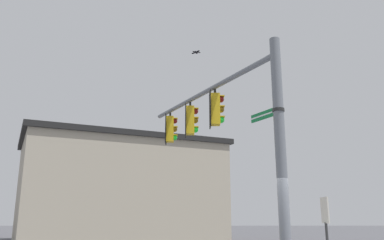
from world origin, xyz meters
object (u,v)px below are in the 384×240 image
traffic_light_nearest_pole (216,109)px  street_name_sign (271,113)px  traffic_light_mid_inner (191,120)px  historical_marker (326,222)px  traffic_light_mid_outer (171,129)px  bird_flying (196,52)px

traffic_light_nearest_pole → street_name_sign: traffic_light_nearest_pole is taller
traffic_light_mid_inner → historical_marker: traffic_light_mid_inner is taller
traffic_light_mid_outer → traffic_light_mid_inner: bearing=28.0°
street_name_sign → bird_flying: (-6.46, -1.84, 4.56)m
traffic_light_mid_outer → historical_marker: (3.59, 4.81, -3.59)m
bird_flying → historical_marker: (4.53, 3.74, -7.39)m
traffic_light_mid_inner → street_name_sign: bearing=27.8°
traffic_light_nearest_pole → historical_marker: size_ratio=0.62×
traffic_light_mid_inner → historical_marker: size_ratio=0.62×
traffic_light_mid_inner → street_name_sign: traffic_light_mid_inner is taller
traffic_light_nearest_pole → traffic_light_mid_inner: size_ratio=1.00×
street_name_sign → bird_flying: bird_flying is taller
traffic_light_nearest_pole → historical_marker: (0.49, 3.17, -3.59)m
traffic_light_mid_inner → bird_flying: bird_flying is taller
traffic_light_mid_outer → bird_flying: 4.06m
traffic_light_mid_inner → bird_flying: 4.55m
traffic_light_nearest_pole → bird_flying: size_ratio=3.23×
traffic_light_mid_inner → traffic_light_mid_outer: 1.75m
traffic_light_nearest_pole → historical_marker: traffic_light_nearest_pole is taller
traffic_light_mid_outer → traffic_light_nearest_pole: bearing=28.0°
traffic_light_mid_outer → street_name_sign: (5.52, 2.91, -0.76)m
traffic_light_nearest_pole → bird_flying: bearing=-171.9°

